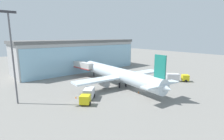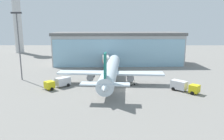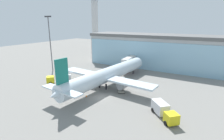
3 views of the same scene
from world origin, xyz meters
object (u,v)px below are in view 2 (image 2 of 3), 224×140
at_px(control_tower, 17,13).
at_px(baggage_cart, 130,83).
at_px(safety_cone_wingtip, 56,83).
at_px(jet_bridge, 105,58).
at_px(catering_truck, 59,83).
at_px(apron_light_mast, 19,41).
at_px(safety_cone_nose, 108,91).
at_px(airplane, 111,71).
at_px(fuel_truck, 184,86).

distance_m(control_tower, baggage_cart, 95.52).
distance_m(control_tower, safety_cone_wingtip, 83.55).
distance_m(jet_bridge, catering_truck, 28.74).
xyz_separation_m(control_tower, apron_light_mast, (27.62, -64.45, -11.13)).
bearing_deg(catering_truck, safety_cone_nose, 117.92).
bearing_deg(baggage_cart, safety_cone_nose, -75.42).
xyz_separation_m(airplane, fuel_truck, (19.08, -8.63, -2.12)).
height_order(catering_truck, safety_cone_nose, catering_truck).
bearing_deg(control_tower, airplane, -50.62).
height_order(apron_light_mast, safety_cone_wingtip, apron_light_mast).
height_order(fuel_truck, safety_cone_wingtip, fuel_truck).
distance_m(control_tower, fuel_truck, 109.00).
distance_m(apron_light_mast, catering_truck, 19.38).
height_order(jet_bridge, baggage_cart, jet_bridge).
relative_size(jet_bridge, apron_light_mast, 0.71).
bearing_deg(safety_cone_nose, baggage_cart, 49.65).
xyz_separation_m(jet_bridge, control_tower, (-53.23, 47.03, 19.11)).
distance_m(apron_light_mast, baggage_cart, 35.98).
bearing_deg(airplane, safety_cone_wingtip, 101.07).
distance_m(jet_bridge, apron_light_mast, 31.99).
relative_size(apron_light_mast, fuel_truck, 3.05).
bearing_deg(airplane, catering_truck, 114.07).
relative_size(jet_bridge, safety_cone_nose, 26.62).
xyz_separation_m(jet_bridge, fuel_truck, (21.44, -29.33, -2.67)).
bearing_deg(airplane, safety_cone_nose, -179.36).
bearing_deg(safety_cone_nose, safety_cone_wingtip, 155.19).
bearing_deg(jet_bridge, fuel_truck, -149.37).
height_order(apron_light_mast, baggage_cart, apron_light_mast).
bearing_deg(safety_cone_wingtip, catering_truck, -64.43).
xyz_separation_m(control_tower, fuel_truck, (74.67, -76.36, -21.79)).
xyz_separation_m(apron_light_mast, catering_truck, (13.71, -8.60, -10.66)).
relative_size(apron_light_mast, catering_truck, 3.04).
distance_m(safety_cone_nose, safety_cone_wingtip, 16.91).
distance_m(catering_truck, fuel_truck, 33.51).
bearing_deg(baggage_cart, jet_bridge, 164.47).
distance_m(catering_truck, baggage_cart, 20.25).
distance_m(control_tower, safety_cone_nose, 97.36).
bearing_deg(safety_cone_nose, control_tower, 125.63).
bearing_deg(fuel_truck, baggage_cart, -162.42).
bearing_deg(control_tower, catering_truck, -60.50).
height_order(airplane, fuel_truck, airplane).
bearing_deg(jet_bridge, baggage_cart, -166.00).
relative_size(control_tower, fuel_truck, 5.73).
bearing_deg(safety_cone_wingtip, apron_light_mast, 156.24).
bearing_deg(apron_light_mast, safety_cone_nose, -24.35).
bearing_deg(control_tower, apron_light_mast, -66.80).
bearing_deg(control_tower, baggage_cart, -48.67).
relative_size(catering_truck, fuel_truck, 1.01).
relative_size(jet_bridge, fuel_truck, 2.16).
height_order(catering_truck, safety_cone_wingtip, catering_truck).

